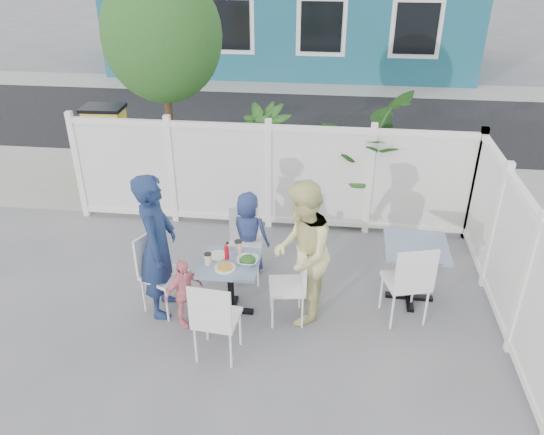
# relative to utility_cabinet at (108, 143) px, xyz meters

# --- Properties ---
(ground) EXTENTS (80.00, 80.00, 0.00)m
(ground) POSITION_rel_utility_cabinet_xyz_m (3.02, -4.00, -0.61)
(ground) COLOR slate
(near_sidewalk) EXTENTS (24.00, 2.60, 0.01)m
(near_sidewalk) POSITION_rel_utility_cabinet_xyz_m (3.02, -0.20, -0.60)
(near_sidewalk) COLOR gray
(near_sidewalk) RESTS_ON ground
(street) EXTENTS (24.00, 5.00, 0.01)m
(street) POSITION_rel_utility_cabinet_xyz_m (3.02, 3.50, -0.61)
(street) COLOR black
(street) RESTS_ON ground
(far_sidewalk) EXTENTS (24.00, 1.60, 0.01)m
(far_sidewalk) POSITION_rel_utility_cabinet_xyz_m (3.02, 6.60, -0.60)
(far_sidewalk) COLOR gray
(far_sidewalk) RESTS_ON ground
(fence_back) EXTENTS (5.86, 0.08, 1.60)m
(fence_back) POSITION_rel_utility_cabinet_xyz_m (3.12, -1.60, 0.18)
(fence_back) COLOR white
(fence_back) RESTS_ON ground
(fence_right) EXTENTS (0.08, 3.66, 1.60)m
(fence_right) POSITION_rel_utility_cabinet_xyz_m (6.02, -3.40, 0.18)
(fence_right) COLOR white
(fence_right) RESTS_ON ground
(tree) EXTENTS (1.80, 1.62, 3.59)m
(tree) POSITION_rel_utility_cabinet_xyz_m (1.42, -0.70, 1.98)
(tree) COLOR #382316
(tree) RESTS_ON ground
(utility_cabinet) EXTENTS (0.68, 0.50, 1.22)m
(utility_cabinet) POSITION_rel_utility_cabinet_xyz_m (0.00, 0.00, 0.00)
(utility_cabinet) COLOR gold
(utility_cabinet) RESTS_ON ground
(potted_shrub_a) EXTENTS (1.23, 1.23, 1.65)m
(potted_shrub_a) POSITION_rel_utility_cabinet_xyz_m (2.92, -0.90, 0.22)
(potted_shrub_a) COLOR #1F4A19
(potted_shrub_a) RESTS_ON ground
(potted_shrub_b) EXTENTS (1.83, 1.99, 1.87)m
(potted_shrub_b) POSITION_rel_utility_cabinet_xyz_m (4.40, -1.00, 0.33)
(potted_shrub_b) COLOR #1F4A19
(potted_shrub_b) RESTS_ON ground
(main_table) EXTENTS (0.66, 0.66, 0.70)m
(main_table) POSITION_rel_utility_cabinet_xyz_m (2.95, -3.72, -0.07)
(main_table) COLOR slate
(main_table) RESTS_ON ground
(spare_table) EXTENTS (0.74, 0.74, 0.77)m
(spare_table) POSITION_rel_utility_cabinet_xyz_m (5.05, -3.20, -0.02)
(spare_table) COLOR slate
(spare_table) RESTS_ON ground
(chair_left) EXTENTS (0.57, 0.57, 0.96)m
(chair_left) POSITION_rel_utility_cabinet_xyz_m (2.10, -3.70, -0.05)
(chair_left) COLOR white
(chair_left) RESTS_ON ground
(chair_right) EXTENTS (0.46, 0.47, 0.91)m
(chair_right) POSITION_rel_utility_cabinet_xyz_m (3.67, -3.74, -0.08)
(chair_right) COLOR white
(chair_right) RESTS_ON ground
(chair_back) EXTENTS (0.44, 0.43, 0.93)m
(chair_back) POSITION_rel_utility_cabinet_xyz_m (2.99, -2.93, -0.07)
(chair_back) COLOR white
(chair_back) RESTS_ON ground
(chair_near) EXTENTS (0.48, 0.46, 0.96)m
(chair_near) POSITION_rel_utility_cabinet_xyz_m (2.94, -4.50, -0.05)
(chair_near) COLOR white
(chair_near) RESTS_ON ground
(chair_spare) EXTENTS (0.56, 0.55, 1.01)m
(chair_spare) POSITION_rel_utility_cabinet_xyz_m (4.95, -3.65, -0.02)
(chair_spare) COLOR white
(chair_spare) RESTS_ON ground
(man) EXTENTS (0.49, 0.68, 1.74)m
(man) POSITION_rel_utility_cabinet_xyz_m (2.14, -3.75, 0.26)
(man) COLOR navy
(man) RESTS_ON ground
(woman) EXTENTS (0.64, 0.82, 1.69)m
(woman) POSITION_rel_utility_cabinet_xyz_m (3.75, -3.67, 0.24)
(woman) COLOR #E3D849
(woman) RESTS_ON ground
(boy) EXTENTS (0.60, 0.45, 1.11)m
(boy) POSITION_rel_utility_cabinet_xyz_m (3.01, -2.80, -0.05)
(boy) COLOR navy
(boy) RESTS_ON ground
(toddler) EXTENTS (0.48, 0.51, 0.85)m
(toddler) POSITION_rel_utility_cabinet_xyz_m (2.47, -3.98, -0.18)
(toddler) COLOR pink
(toddler) RESTS_ON ground
(plate_main) EXTENTS (0.23, 0.23, 0.01)m
(plate_main) POSITION_rel_utility_cabinet_xyz_m (2.92, -3.85, 0.10)
(plate_main) COLOR white
(plate_main) RESTS_ON main_table
(plate_side) EXTENTS (0.21, 0.21, 0.01)m
(plate_side) POSITION_rel_utility_cabinet_xyz_m (2.79, -3.61, 0.10)
(plate_side) COLOR white
(plate_side) RESTS_ON main_table
(salad_bowl) EXTENTS (0.24, 0.24, 0.06)m
(salad_bowl) POSITION_rel_utility_cabinet_xyz_m (3.15, -3.71, 0.12)
(salad_bowl) COLOR white
(salad_bowl) RESTS_ON main_table
(coffee_cup_a) EXTENTS (0.08, 0.08, 0.12)m
(coffee_cup_a) POSITION_rel_utility_cabinet_xyz_m (2.72, -3.78, 0.15)
(coffee_cup_a) COLOR beige
(coffee_cup_a) RESTS_ON main_table
(coffee_cup_b) EXTENTS (0.09, 0.09, 0.13)m
(coffee_cup_b) POSITION_rel_utility_cabinet_xyz_m (3.01, -3.49, 0.16)
(coffee_cup_b) COLOR beige
(coffee_cup_b) RESTS_ON main_table
(ketchup_bottle) EXTENTS (0.05, 0.05, 0.16)m
(ketchup_bottle) POSITION_rel_utility_cabinet_xyz_m (2.91, -3.66, 0.17)
(ketchup_bottle) COLOR #B70916
(ketchup_bottle) RESTS_ON main_table
(salt_shaker) EXTENTS (0.03, 0.03, 0.07)m
(salt_shaker) POSITION_rel_utility_cabinet_xyz_m (2.89, -3.48, 0.13)
(salt_shaker) COLOR white
(salt_shaker) RESTS_ON main_table
(pepper_shaker) EXTENTS (0.03, 0.03, 0.08)m
(pepper_shaker) POSITION_rel_utility_cabinet_xyz_m (2.87, -3.43, 0.13)
(pepper_shaker) COLOR black
(pepper_shaker) RESTS_ON main_table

